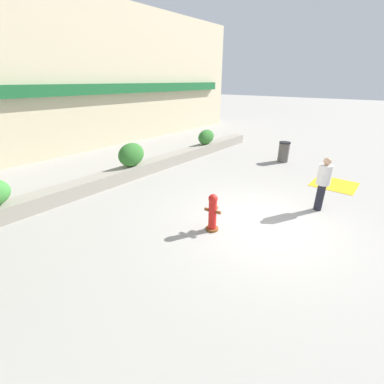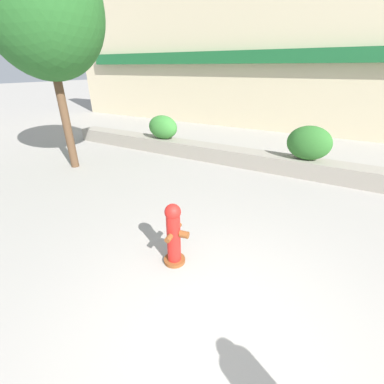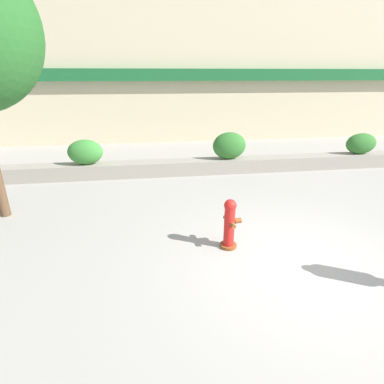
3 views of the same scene
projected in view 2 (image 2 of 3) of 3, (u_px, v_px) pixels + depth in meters
name	position (u px, v px, depth m)	size (l,w,h in m)	color
ground_plane	(218.00, 342.00, 3.02)	(120.00, 120.00, 0.00)	#9E9991
building_facade	(338.00, 39.00, 10.71)	(30.00, 1.36, 8.00)	beige
planter_wall_low	(300.00, 167.00, 7.63)	(18.00, 0.70, 0.50)	gray
hedge_bush_0	(163.00, 127.00, 9.48)	(1.17, 0.69, 0.85)	#387F33
hedge_bush_1	(309.00, 143.00, 7.26)	(1.21, 0.70, 0.97)	#2D6B28
fire_hydrant	(174.00, 234.00, 4.03)	(0.46, 0.48, 1.08)	brown
street_tree	(43.00, 10.00, 6.54)	(3.22, 2.90, 5.93)	brown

